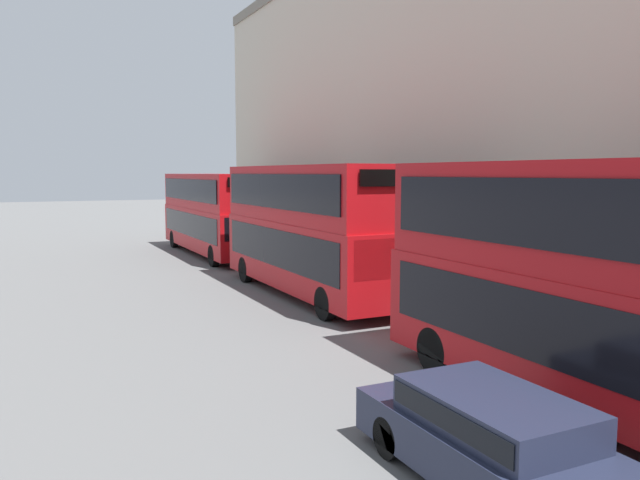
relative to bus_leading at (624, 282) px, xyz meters
name	(u,v)px	position (x,y,z in m)	size (l,w,h in m)	color
bus_leading	(624,282)	(0.00, 0.00, 0.00)	(2.59, 10.47, 4.51)	#A80F14
bus_second_in_queue	(309,225)	(0.00, 12.58, 0.02)	(2.59, 10.36, 4.55)	#A80F14
bus_third_in_queue	(212,210)	(0.00, 24.77, -0.13)	(2.59, 11.35, 4.25)	#A80F14
car_dark_sedan	(497,440)	(-3.40, -0.85, -1.77)	(1.78, 4.71, 1.33)	#1E2338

